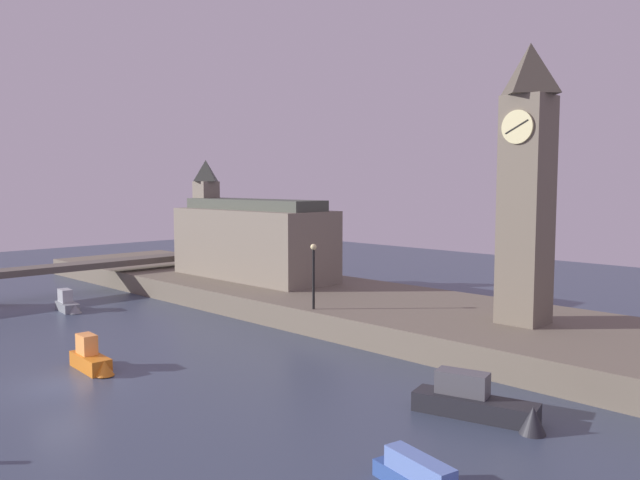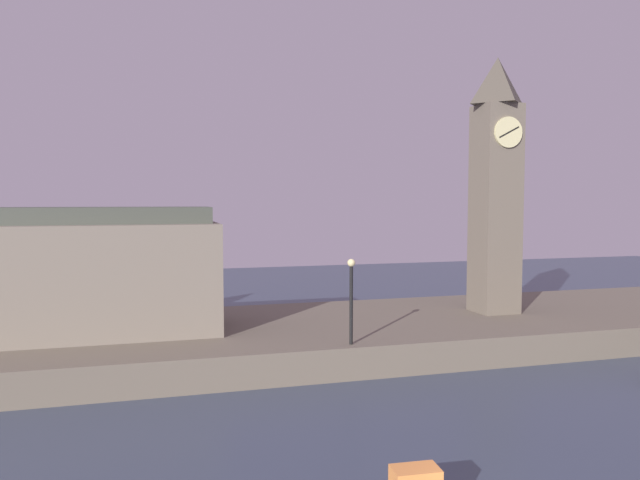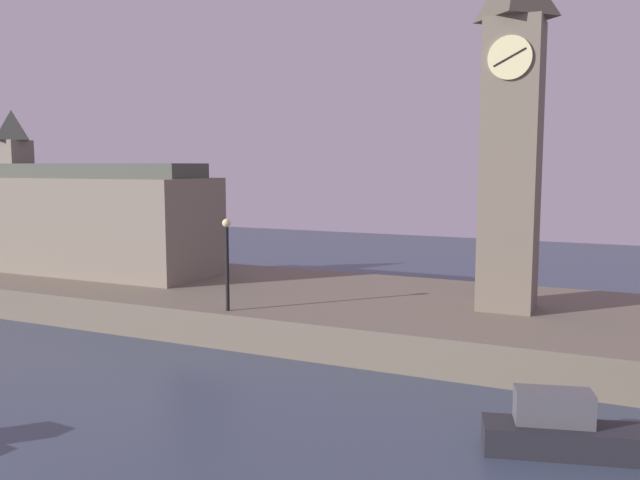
{
  "view_description": "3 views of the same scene",
  "coord_description": "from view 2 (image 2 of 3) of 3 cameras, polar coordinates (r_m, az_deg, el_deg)",
  "views": [
    {
      "loc": [
        27.63,
        -11.42,
        8.98
      ],
      "look_at": [
        1.79,
        14.42,
        5.69
      ],
      "focal_mm": 35.76,
      "sensor_mm": 36.0,
      "label": 1
    },
    {
      "loc": [
        -7.67,
        -10.74,
        8.02
      ],
      "look_at": [
        -0.45,
        14.84,
        6.26
      ],
      "focal_mm": 33.67,
      "sensor_mm": 36.0,
      "label": 2
    },
    {
      "loc": [
        15.82,
        -8.2,
        7.62
      ],
      "look_at": [
        4.02,
        17.37,
        4.37
      ],
      "focal_mm": 36.66,
      "sensor_mm": 36.0,
      "label": 3
    }
  ],
  "objects": [
    {
      "name": "clock_tower",
      "position": [
        36.29,
        16.36,
        5.3
      ],
      "size": [
        2.49,
        2.52,
        14.68
      ],
      "color": "#6B6051",
      "rests_on": "far_embankment"
    },
    {
      "name": "streetlamp",
      "position": [
        27.17,
        2.99,
        -4.88
      ],
      "size": [
        0.36,
        0.36,
        3.9
      ],
      "color": "black",
      "rests_on": "far_embankment"
    },
    {
      "name": "far_embankment",
      "position": [
        32.51,
        -1.72,
        -9.14
      ],
      "size": [
        70.0,
        12.0,
        1.5
      ],
      "primitive_type": "cube",
      "color": "#6B6051",
      "rests_on": "ground"
    },
    {
      "name": "parliament_hall",
      "position": [
        31.5,
        -23.43,
        -2.86
      ],
      "size": [
        14.34,
        5.45,
        9.42
      ],
      "color": "slate",
      "rests_on": "far_embankment"
    }
  ]
}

